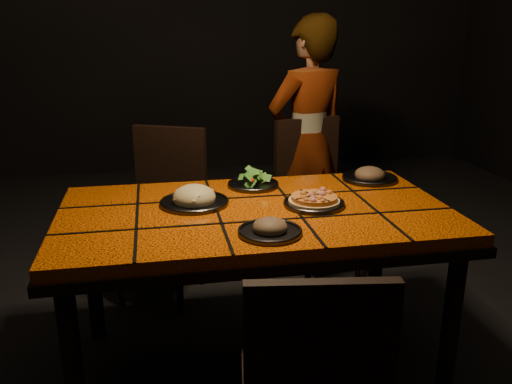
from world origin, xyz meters
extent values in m
cube|color=black|center=(0.00, 0.00, -0.02)|extent=(6.00, 7.00, 0.04)
cube|color=black|center=(0.00, 3.50, 1.50)|extent=(6.00, 0.04, 3.00)
cube|color=#E85C07|center=(0.00, 0.00, 0.72)|extent=(1.60, 0.90, 0.05)
cube|color=black|center=(0.00, 0.00, 0.68)|extent=(1.62, 0.92, 0.04)
cylinder|color=black|center=(-0.72, -0.37, 0.33)|extent=(0.07, 0.07, 0.66)
cylinder|color=black|center=(0.72, -0.37, 0.33)|extent=(0.07, 0.07, 0.66)
cylinder|color=black|center=(-0.72, 0.37, 0.33)|extent=(0.07, 0.07, 0.66)
cylinder|color=black|center=(0.72, 0.37, 0.33)|extent=(0.07, 0.07, 0.66)
cube|color=black|center=(-0.01, -0.93, 0.66)|extent=(0.40, 0.09, 0.43)
cube|color=black|center=(-0.39, 0.75, 0.45)|extent=(0.56, 0.56, 0.04)
cube|color=black|center=(-0.31, 0.92, 0.70)|extent=(0.40, 0.21, 0.46)
cylinder|color=black|center=(-0.62, 0.67, 0.22)|extent=(0.04, 0.04, 0.43)
cylinder|color=black|center=(-0.31, 0.53, 0.22)|extent=(0.04, 0.04, 0.43)
cylinder|color=black|center=(-0.48, 0.98, 0.22)|extent=(0.04, 0.04, 0.43)
cylinder|color=black|center=(-0.17, 0.84, 0.22)|extent=(0.04, 0.04, 0.43)
cube|color=black|center=(0.56, 0.84, 0.45)|extent=(0.51, 0.51, 0.04)
cube|color=black|center=(0.51, 1.02, 0.71)|extent=(0.42, 0.13, 0.46)
cylinder|color=black|center=(0.43, 0.63, 0.22)|extent=(0.04, 0.04, 0.43)
cylinder|color=black|center=(0.76, 0.71, 0.22)|extent=(0.04, 0.04, 0.43)
cylinder|color=black|center=(0.35, 0.97, 0.22)|extent=(0.04, 0.04, 0.43)
cylinder|color=black|center=(0.69, 1.04, 0.22)|extent=(0.04, 0.04, 0.43)
imported|color=brown|center=(0.53, 1.07, 0.77)|extent=(0.65, 0.54, 1.54)
cylinder|color=#39393E|center=(0.25, -0.01, 0.76)|extent=(0.26, 0.26, 0.01)
torus|color=#39393E|center=(0.25, -0.01, 0.76)|extent=(0.26, 0.26, 0.01)
cylinder|color=tan|center=(0.25, -0.01, 0.77)|extent=(0.28, 0.28, 0.01)
cylinder|color=orange|center=(0.25, -0.01, 0.78)|extent=(0.25, 0.25, 0.02)
cylinder|color=#39393E|center=(-0.24, 0.10, 0.76)|extent=(0.29, 0.29, 0.01)
torus|color=#39393E|center=(-0.24, 0.10, 0.76)|extent=(0.29, 0.29, 0.01)
ellipsoid|color=#CFBF88|center=(-0.24, 0.10, 0.79)|extent=(0.17, 0.17, 0.10)
cylinder|color=#39393E|center=(0.05, 0.31, 0.76)|extent=(0.24, 0.24, 0.01)
torus|color=#39393E|center=(0.05, 0.31, 0.76)|extent=(0.24, 0.24, 0.01)
cylinder|color=#39393E|center=(0.00, -0.29, 0.76)|extent=(0.23, 0.23, 0.01)
torus|color=#39393E|center=(0.00, -0.29, 0.76)|extent=(0.24, 0.24, 0.01)
ellipsoid|color=brown|center=(0.00, -0.29, 0.78)|extent=(0.14, 0.14, 0.08)
cylinder|color=#39393E|center=(0.63, 0.31, 0.76)|extent=(0.27, 0.27, 0.01)
torus|color=#39393E|center=(0.63, 0.31, 0.76)|extent=(0.27, 0.27, 0.01)
ellipsoid|color=brown|center=(0.63, 0.31, 0.78)|extent=(0.16, 0.16, 0.09)
camera|label=1|loc=(-0.40, -2.08, 1.49)|focal=38.00mm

